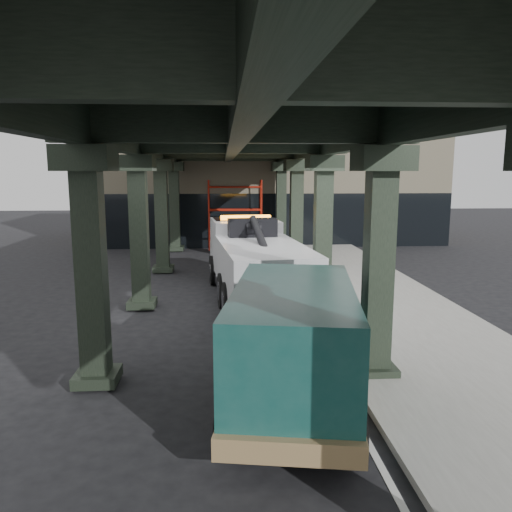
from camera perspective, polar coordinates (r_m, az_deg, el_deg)
name	(u,v)px	position (r m, az deg, el deg)	size (l,w,h in m)	color
ground	(248,325)	(14.94, -0.97, -7.85)	(90.00, 90.00, 0.00)	black
sidewalk	(376,302)	(17.60, 13.55, -5.15)	(5.00, 40.00, 0.15)	gray
lane_stripe	(295,306)	(17.01, 4.45, -5.67)	(0.12, 38.00, 0.01)	silver
viaduct	(231,140)	(16.26, -2.83, 13.06)	(7.40, 32.00, 6.40)	black
building	(262,179)	(34.34, 0.72, 8.85)	(22.00, 10.00, 8.00)	#C6B793
scaffolding	(235,213)	(28.98, -2.41, 4.94)	(3.08, 0.88, 4.00)	#AB1C0D
tow_truck	(254,259)	(17.58, -0.23, -0.32)	(3.42, 9.24, 2.96)	black
towed_van	(294,339)	(9.79, 4.35, -9.49)	(3.17, 6.19, 2.40)	#12423E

